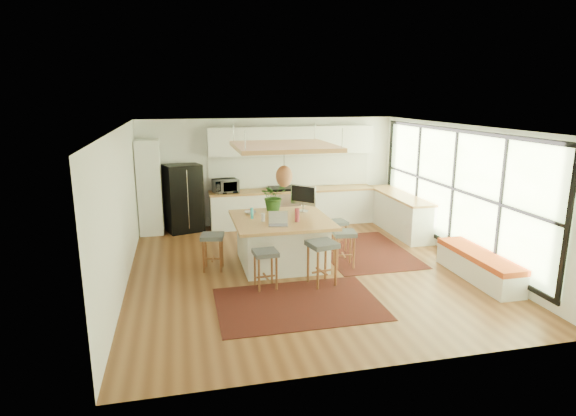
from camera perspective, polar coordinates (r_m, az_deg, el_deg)
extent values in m
plane|color=brown|center=(9.22, 1.92, -7.31)|extent=(7.00, 7.00, 0.00)
plane|color=white|center=(8.64, 2.07, 9.68)|extent=(7.00, 7.00, 0.00)
plane|color=white|center=(12.19, -2.26, 4.39)|extent=(6.50, 0.00, 6.50)
plane|color=white|center=(5.66, 11.22, -6.62)|extent=(6.50, 0.00, 6.50)
plane|color=white|center=(8.61, -19.40, -0.19)|extent=(0.00, 7.00, 7.00)
plane|color=white|center=(10.16, 20.01, 1.75)|extent=(0.00, 7.00, 7.00)
cube|color=white|center=(11.73, -16.26, 2.38)|extent=(0.55, 0.60, 2.25)
cube|color=white|center=(12.17, 0.61, 0.02)|extent=(4.20, 0.60, 0.88)
cube|color=#AF753E|center=(12.08, 0.61, 2.14)|extent=(4.24, 0.64, 0.05)
cube|color=white|center=(12.28, 0.29, 4.47)|extent=(4.20, 0.02, 0.80)
cube|color=white|center=(12.03, 0.47, 8.12)|extent=(4.20, 0.34, 0.70)
cube|color=white|center=(11.89, 13.19, -0.67)|extent=(0.60, 2.50, 0.88)
cube|color=#AF753E|center=(11.79, 13.31, 1.50)|extent=(0.64, 2.54, 0.05)
cube|color=black|center=(7.76, 1.26, -11.40)|extent=(2.60, 1.80, 0.01)
cube|color=black|center=(10.33, 9.06, -5.13)|extent=(1.80, 2.60, 0.01)
imported|color=#A5A5AA|center=(11.73, -7.51, 2.82)|extent=(0.65, 0.44, 0.40)
imported|color=#1E4C19|center=(9.79, -1.74, 1.06)|extent=(0.79, 0.81, 0.48)
imported|color=silver|center=(9.56, -4.55, -0.56)|extent=(0.23, 0.23, 0.06)
cylinder|color=#33B7CC|center=(9.19, -4.31, -0.71)|extent=(0.07, 0.07, 0.19)
cylinder|color=white|center=(8.97, -3.12, -1.04)|extent=(0.07, 0.07, 0.19)
cylinder|color=#90303E|center=(8.96, 1.15, -1.04)|extent=(0.07, 0.07, 0.19)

